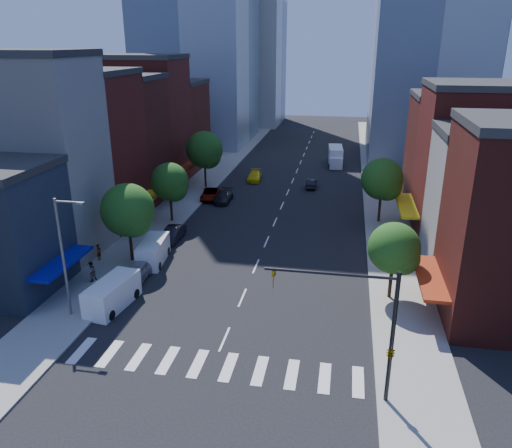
{
  "coord_description": "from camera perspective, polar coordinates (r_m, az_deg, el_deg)",
  "views": [
    {
      "loc": [
        7.42,
        -28.53,
        19.27
      ],
      "look_at": [
        0.45,
        9.59,
        5.0
      ],
      "focal_mm": 35.0,
      "sensor_mm": 36.0,
      "label": 1
    }
  ],
  "objects": [
    {
      "name": "sidewalk_right",
      "position": [
        71.35,
        14.09,
        3.99
      ],
      "size": [
        5.0,
        120.0,
        0.15
      ],
      "primitive_type": "cube",
      "color": "gray",
      "rests_on": "ground"
    },
    {
      "name": "parked_car_rear",
      "position": [
        63.44,
        -3.71,
        3.11
      ],
      "size": [
        1.92,
        4.55,
        1.31
      ],
      "primitive_type": "imported",
      "rotation": [
        0.0,
        0.0,
        0.02
      ],
      "color": "black",
      "rests_on": "ground"
    },
    {
      "name": "traffic_car_far",
      "position": [
        90.55,
        9.15,
        8.13
      ],
      "size": [
        1.78,
        4.21,
        1.42
      ],
      "primitive_type": "imported",
      "rotation": [
        0.0,
        0.0,
        3.12
      ],
      "color": "#999999",
      "rests_on": "ground"
    },
    {
      "name": "pedestrian_near",
      "position": [
        48.4,
        -17.51,
        -3.07
      ],
      "size": [
        0.39,
        0.57,
        1.52
      ],
      "primitive_type": "imported",
      "rotation": [
        0.0,
        0.0,
        1.61
      ],
      "color": "#999999",
      "rests_on": "sidewalk_left"
    },
    {
      "name": "bldg_left_1",
      "position": [
        50.56,
        -24.3,
        6.71
      ],
      "size": [
        12.0,
        8.0,
        18.0
      ],
      "primitive_type": "cube",
      "color": "beige",
      "rests_on": "ground"
    },
    {
      "name": "tree_left_mid",
      "position": [
        55.81,
        -9.71,
        4.61
      ],
      "size": [
        4.2,
        4.2,
        6.65
      ],
      "color": "black",
      "rests_on": "sidewalk_left"
    },
    {
      "name": "tree_right_near",
      "position": [
        39.68,
        15.7,
        -2.92
      ],
      "size": [
        4.0,
        4.0,
        6.2
      ],
      "color": "black",
      "rests_on": "sidewalk_right"
    },
    {
      "name": "ground",
      "position": [
        35.22,
        -3.62,
        -13.0
      ],
      "size": [
        220.0,
        220.0,
        0.0
      ],
      "primitive_type": "plane",
      "color": "black",
      "rests_on": "ground"
    },
    {
      "name": "tree_left_near",
      "position": [
        46.0,
        -14.31,
        1.32
      ],
      "size": [
        4.8,
        4.8,
        7.3
      ],
      "color": "black",
      "rests_on": "sidewalk_left"
    },
    {
      "name": "bldg_right_2",
      "position": [
        55.52,
        24.41,
        6.17
      ],
      "size": [
        12.0,
        10.0,
        15.0
      ],
      "primitive_type": "cube",
      "color": "maroon",
      "rests_on": "ground"
    },
    {
      "name": "cargo_van_far",
      "position": [
        46.83,
        -11.71,
        -3.12
      ],
      "size": [
        2.55,
        5.19,
        2.13
      ],
      "rotation": [
        0.0,
        0.0,
        0.11
      ],
      "color": "white",
      "rests_on": "ground"
    },
    {
      "name": "bldg_right_3",
      "position": [
        65.25,
        22.35,
        7.42
      ],
      "size": [
        12.0,
        10.0,
        13.0
      ],
      "primitive_type": "cube",
      "color": "#511A14",
      "rests_on": "ground"
    },
    {
      "name": "bldg_right_1",
      "position": [
        47.49,
        26.51,
        1.81
      ],
      "size": [
        12.0,
        8.0,
        12.0
      ],
      "primitive_type": "cube",
      "color": "beige",
      "rests_on": "ground"
    },
    {
      "name": "cargo_van_near",
      "position": [
        39.92,
        -16.21,
        -7.77
      ],
      "size": [
        2.68,
        5.34,
        2.18
      ],
      "rotation": [
        0.0,
        0.0,
        -0.13
      ],
      "color": "white",
      "rests_on": "ground"
    },
    {
      "name": "pedestrian_far",
      "position": [
        44.37,
        -18.33,
        -5.18
      ],
      "size": [
        0.97,
        1.05,
        1.74
      ],
      "primitive_type": "imported",
      "rotation": [
        0.0,
        0.0,
        -2.05
      ],
      "color": "#999999",
      "rests_on": "sidewalk_left"
    },
    {
      "name": "bldg_left_2",
      "position": [
        57.78,
        -19.53,
        7.82
      ],
      "size": [
        12.0,
        9.0,
        16.0
      ],
      "primitive_type": "cube",
      "color": "maroon",
      "rests_on": "ground"
    },
    {
      "name": "tower_far_w",
      "position": [
        126.42,
        -1.38,
        24.17
      ],
      "size": [
        18.0,
        18.0,
        56.0
      ],
      "primitive_type": "cube",
      "color": "#9EA5AD",
      "rests_on": "ground"
    },
    {
      "name": "box_truck",
      "position": [
        83.53,
        9.07,
        7.6
      ],
      "size": [
        2.66,
        7.37,
        2.92
      ],
      "rotation": [
        0.0,
        0.0,
        0.07
      ],
      "color": "silver",
      "rests_on": "ground"
    },
    {
      "name": "streetlight",
      "position": [
        37.91,
        -21.05,
        -2.87
      ],
      "size": [
        2.25,
        0.25,
        9.0
      ],
      "color": "slate",
      "rests_on": "sidewalk_left"
    },
    {
      "name": "traffic_car_oncoming",
      "position": [
        69.98,
        6.34,
        4.65
      ],
      "size": [
        1.38,
        3.86,
        1.27
      ],
      "primitive_type": "imported",
      "rotation": [
        0.0,
        0.0,
        3.15
      ],
      "color": "black",
      "rests_on": "ground"
    },
    {
      "name": "bldg_left_5",
      "position": [
        81.7,
        -10.32,
        10.9
      ],
      "size": [
        12.0,
        10.0,
        13.0
      ],
      "primitive_type": "cube",
      "color": "#511A14",
      "rests_on": "ground"
    },
    {
      "name": "bldg_left_3",
      "position": [
        65.24,
        -15.86,
        9.06
      ],
      "size": [
        12.0,
        8.0,
        15.0
      ],
      "primitive_type": "cube",
      "color": "#511A14",
      "rests_on": "ground"
    },
    {
      "name": "tree_left_far",
      "position": [
        68.59,
        -5.81,
        8.28
      ],
      "size": [
        5.0,
        5.0,
        7.75
      ],
      "color": "black",
      "rests_on": "sidewalk_left"
    },
    {
      "name": "parked_car_second",
      "position": [
        51.64,
        -9.51,
        -1.14
      ],
      "size": [
        1.6,
        4.34,
        1.42
      ],
      "primitive_type": "imported",
      "rotation": [
        0.0,
        0.0,
        -0.02
      ],
      "color": "black",
      "rests_on": "ground"
    },
    {
      "name": "sidewalk_left",
      "position": [
        73.9,
        -5.67,
        5.06
      ],
      "size": [
        5.0,
        120.0,
        0.15
      ],
      "primitive_type": "cube",
      "color": "gray",
      "rests_on": "ground"
    },
    {
      "name": "bldg_left_4",
      "position": [
        72.69,
        -13.03,
        11.19
      ],
      "size": [
        12.0,
        9.0,
        17.0
      ],
      "primitive_type": "cube",
      "color": "maroon",
      "rests_on": "ground"
    },
    {
      "name": "tree_right_far",
      "position": [
        56.48,
        14.36,
        4.8
      ],
      "size": [
        4.6,
        4.6,
        7.2
      ],
      "color": "black",
      "rests_on": "sidewalk_right"
    },
    {
      "name": "traffic_signal",
      "position": [
        28.5,
        14.16,
        -12.5
      ],
      "size": [
        7.24,
        2.24,
        8.0
      ],
      "color": "black",
      "rests_on": "sidewalk_right"
    },
    {
      "name": "parked_car_front",
      "position": [
        43.84,
        -13.49,
        -5.4
      ],
      "size": [
        1.92,
        4.37,
        1.46
      ],
      "primitive_type": "imported",
      "rotation": [
        0.0,
        0.0,
        0.04
      ],
      "color": "#A09FA4",
      "rests_on": "ground"
    },
    {
      "name": "parked_car_third",
      "position": [
        64.74,
        -5.25,
        3.42
      ],
      "size": [
        2.78,
        4.97,
        1.31
      ],
      "primitive_type": "imported",
      "rotation": [
        0.0,
        0.0,
        0.13
      ],
      "color": "#999999",
      "rests_on": "ground"
    },
    {
      "name": "taxi",
      "position": [
        73.3,
        -0.18,
        5.5
      ],
      "size": [
        2.21,
        4.65,
        1.31
      ],
      "primitive_type": "imported",
      "rotation": [
        0.0,
        0.0,
        0.09
      ],
      "color": "yellow",
      "rests_on": "ground"
    },
    {
      "name": "crosswalk",
      "position": [
        32.83,
        -4.92,
        -15.8
      ],
      "size": [
        19.0,
        3.0,
        0.01
      ],
      "primitive_type": "cube",
      "color": "silver",
      "rests_on": "ground"
    }
  ]
}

